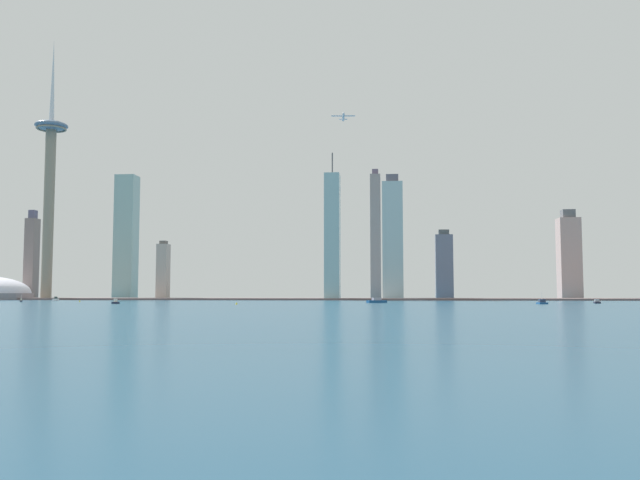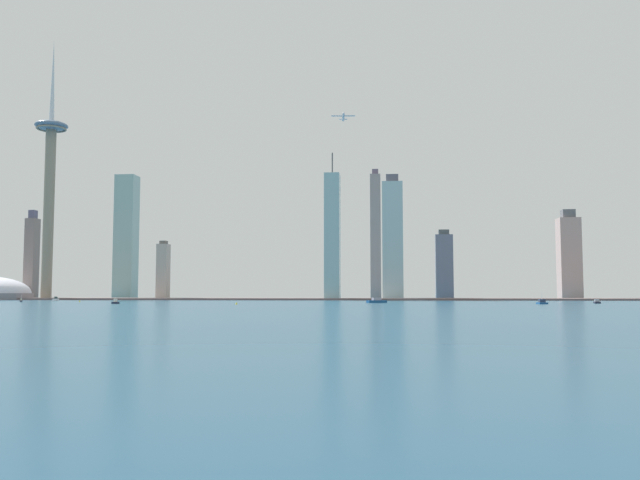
{
  "view_description": "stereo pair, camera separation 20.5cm",
  "coord_description": "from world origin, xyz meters",
  "views": [
    {
      "loc": [
        126.09,
        -354.63,
        9.01
      ],
      "look_at": [
        41.35,
        467.54,
        74.26
      ],
      "focal_mm": 37.51,
      "sensor_mm": 36.0,
      "label": 1
    },
    {
      "loc": [
        126.29,
        -354.61,
        9.01
      ],
      "look_at": [
        41.35,
        467.54,
        74.26
      ],
      "focal_mm": 37.51,
      "sensor_mm": 36.0,
      "label": 2
    }
  ],
  "objects": [
    {
      "name": "skyscraper_0",
      "position": [
        -353.8,
        500.68,
        56.74
      ],
      "size": [
        13.66,
        16.93,
        120.54
      ],
      "color": "slate",
      "rests_on": "ground"
    },
    {
      "name": "airplane",
      "position": [
        71.82,
        452.88,
        225.65
      ],
      "size": [
        29.67,
        31.31,
        8.09
      ],
      "rotation": [
        0.0,
        0.0,
        4.8
      ],
      "color": "silver"
    },
    {
      "name": "boat_3",
      "position": [
        247.61,
        195.56,
        1.35
      ],
      "size": [
        6.96,
        18.11,
        9.81
      ],
      "rotation": [
        0.0,
        0.0,
        1.53
      ],
      "color": "navy",
      "rests_on": "ground"
    },
    {
      "name": "skyscraper_6",
      "position": [
        199.86,
        549.62,
        44.54
      ],
      "size": [
        23.04,
        14.74,
        93.23
      ],
      "color": "slate",
      "rests_on": "ground"
    },
    {
      "name": "ground_plane",
      "position": [
        0.0,
        0.0,
        0.0
      ],
      "size": [
        6000.0,
        6000.0,
        0.0
      ],
      "primitive_type": "plane",
      "color": "navy"
    },
    {
      "name": "boat_0",
      "position": [
        115.2,
        240.97,
        1.67
      ],
      "size": [
        18.32,
        13.79,
        4.55
      ],
      "rotation": [
        0.0,
        0.0,
        3.66
      ],
      "color": "navy",
      "rests_on": "ground"
    },
    {
      "name": "boat_4",
      "position": [
        300.27,
        230.07,
        1.23
      ],
      "size": [
        7.06,
        13.5,
        3.4
      ],
      "rotation": [
        0.0,
        0.0,
        1.38
      ],
      "color": "#242435",
      "rests_on": "ground"
    },
    {
      "name": "boat_6",
      "position": [
        -94.29,
        167.96,
        1.48
      ],
      "size": [
        7.29,
        4.59,
        4.13
      ],
      "rotation": [
        0.0,
        0.0,
        2.73
      ],
      "color": "#1B2035",
      "rests_on": "ground"
    },
    {
      "name": "observation_tower",
      "position": [
        -308.3,
        456.95,
        163.71
      ],
      "size": [
        41.53,
        41.53,
        340.78
      ],
      "color": "gray",
      "rests_on": "ground"
    },
    {
      "name": "skyscraper_4",
      "position": [
        131.15,
        474.44,
        74.79
      ],
      "size": [
        25.23,
        25.34,
        155.53
      ],
      "color": "#9BBBC4",
      "rests_on": "ground"
    },
    {
      "name": "channel_buoy_1",
      "position": [
        9.28,
        151.77,
        0.82
      ],
      "size": [
        1.85,
        1.85,
        1.63
      ],
      "primitive_type": "cone",
      "color": "yellow",
      "rests_on": "ground"
    },
    {
      "name": "skyscraper_5",
      "position": [
        361.45,
        548.08,
        55.52
      ],
      "size": [
        26.89,
        26.92,
        117.9
      ],
      "color": "#AC918C",
      "rests_on": "ground"
    },
    {
      "name": "boat_1",
      "position": [
        -233.62,
        270.0,
        1.25
      ],
      "size": [
        4.08,
        6.2,
        6.85
      ],
      "rotation": [
        0.0,
        0.0,
        5.15
      ],
      "color": "black",
      "rests_on": "ground"
    },
    {
      "name": "skyscraper_3",
      "position": [
        58.02,
        453.52,
        77.21
      ],
      "size": [
        18.4,
        25.35,
        180.89
      ],
      "color": "#89B2BA",
      "rests_on": "ground"
    },
    {
      "name": "boat_5",
      "position": [
        -252.79,
        375.7,
        1.64
      ],
      "size": [
        7.43,
        2.81,
        4.49
      ],
      "rotation": [
        0.0,
        0.0,
        6.19
      ],
      "color": "white",
      "rests_on": "ground"
    },
    {
      "name": "channel_buoy_0",
      "position": [
        -170.88,
        264.49,
        1.11
      ],
      "size": [
        1.22,
        1.22,
        2.22
      ],
      "primitive_type": "cone",
      "color": "yellow",
      "rests_on": "ground"
    },
    {
      "name": "skyscraper_1",
      "position": [
        108.79,
        544.38,
        85.33
      ],
      "size": [
        13.65,
        25.53,
        175.32
      ],
      "color": "gray",
      "rests_on": "ground"
    },
    {
      "name": "skyscraper_7",
      "position": [
        -235.69,
        534.34,
        85.87
      ],
      "size": [
        27.14,
        26.0,
        171.73
      ],
      "color": "#89B1B0",
      "rests_on": "ground"
    },
    {
      "name": "waterfront_pier",
      "position": [
        0.0,
        465.61,
        1.18
      ],
      "size": [
        940.0,
        73.98,
        2.36
      ],
      "primitive_type": "cube",
      "color": "#725B5A",
      "rests_on": "ground"
    },
    {
      "name": "skyscraper_2",
      "position": [
        -160.49,
        472.31,
        36.21
      ],
      "size": [
        13.56,
        16.23,
        75.1
      ],
      "color": "#AAA097",
      "rests_on": "ground"
    }
  ]
}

